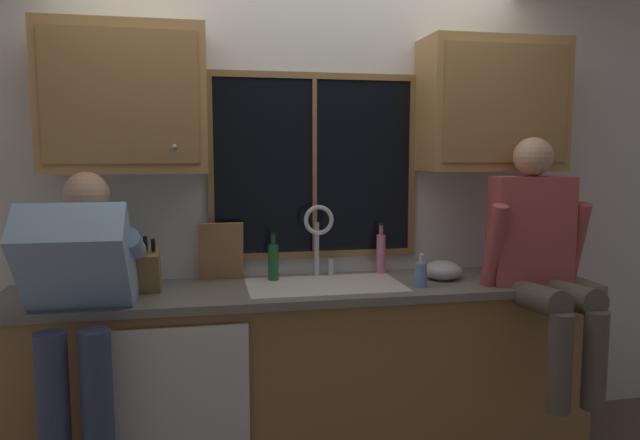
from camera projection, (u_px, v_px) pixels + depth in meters
name	position (u px, v px, depth m)	size (l,w,h in m)	color
back_wall	(296.00, 210.00, 3.35)	(5.36, 0.12, 2.55)	silver
window_glass	(314.00, 166.00, 3.27)	(1.10, 0.02, 0.95)	black
window_frame_top	(314.00, 76.00, 3.20)	(1.17, 0.02, 0.04)	olive
window_frame_bottom	(315.00, 254.00, 3.32)	(1.17, 0.02, 0.04)	olive
window_frame_left	(210.00, 167.00, 3.15)	(0.04, 0.02, 0.95)	olive
window_frame_right	(412.00, 166.00, 3.37)	(0.04, 0.02, 0.95)	olive
window_mullion_center	(315.00, 167.00, 3.26)	(0.02, 0.02, 0.95)	olive
lower_cabinet_run	(307.00, 375.00, 3.10)	(2.96, 0.58, 0.88)	#A07744
countertop	(308.00, 290.00, 3.03)	(3.02, 0.62, 0.04)	slate
dishwasher_front	(183.00, 407.00, 2.67)	(0.60, 0.02, 0.74)	white
upper_cabinet_left	(125.00, 99.00, 2.89)	(0.78, 0.36, 0.72)	#B2844C
upper_cabinet_right	(492.00, 106.00, 3.26)	(0.78, 0.36, 0.72)	#B2844C
sink	(325.00, 303.00, 3.06)	(0.80, 0.46, 0.21)	white
faucet	(319.00, 232.00, 3.20)	(0.18, 0.09, 0.40)	silver
person_standing	(79.00, 306.00, 2.54)	(0.53, 0.71, 1.51)	#384260
person_sitting_on_counter	(540.00, 252.00, 2.97)	(0.54, 0.62, 1.26)	#595147
knife_block	(147.00, 271.00, 2.87)	(0.12, 0.18, 0.32)	olive
cutting_board	(221.00, 252.00, 3.15)	(0.24, 0.02, 0.32)	#997047
mixing_bowl	(442.00, 270.00, 3.19)	(0.21, 0.21, 0.11)	#B7B7BC
soap_dispenser	(421.00, 274.00, 3.00)	(0.06, 0.07, 0.17)	#668CCC
bottle_green_glass	(381.00, 253.00, 3.33)	(0.05, 0.05, 0.29)	pink
bottle_tall_clear	(273.00, 261.00, 3.15)	(0.06, 0.06, 0.25)	#1E592D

